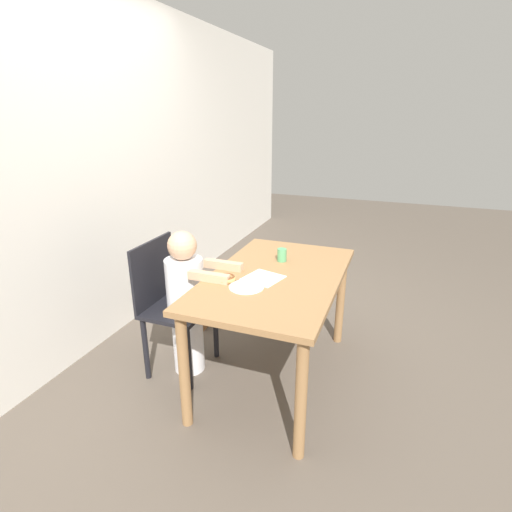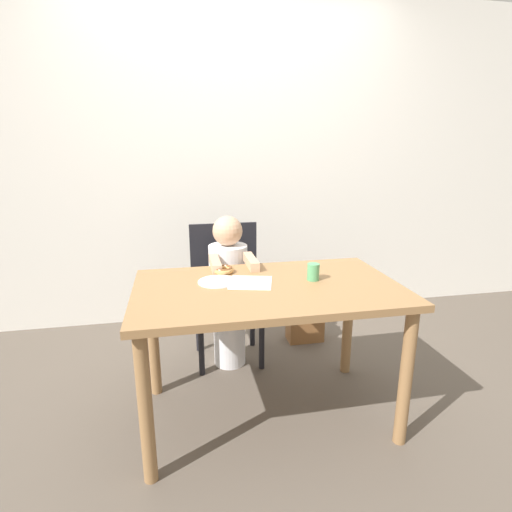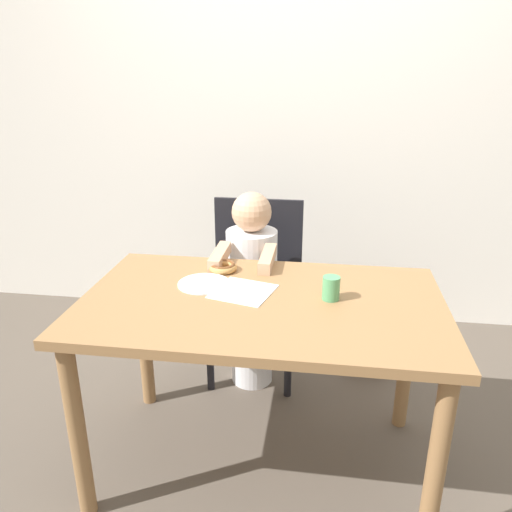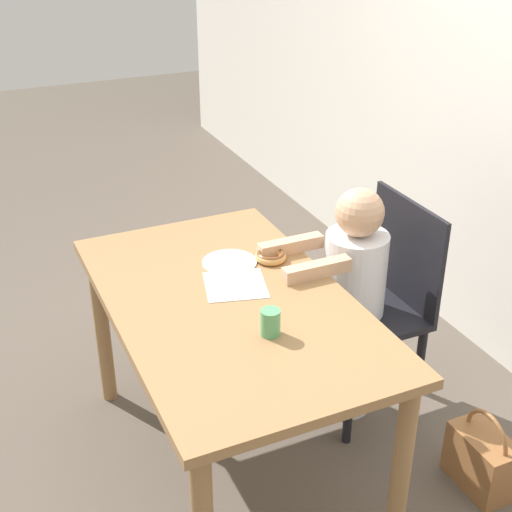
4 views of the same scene
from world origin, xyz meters
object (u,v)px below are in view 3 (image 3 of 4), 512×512
at_px(handbag, 367,346).
at_px(chair, 255,285).
at_px(cup, 331,288).
at_px(donut, 223,267).
at_px(child_figure, 252,291).

bearing_deg(handbag, chair, -170.04).
bearing_deg(chair, cup, -60.46).
xyz_separation_m(chair, donut, (-0.07, -0.44, 0.27)).
distance_m(donut, handbag, 1.06).
distance_m(child_figure, cup, 0.70).
xyz_separation_m(chair, child_figure, (0.00, -0.12, 0.02)).
bearing_deg(child_figure, cup, -55.31).
bearing_deg(cup, child_figure, 124.69).
distance_m(child_figure, handbag, 0.73).
bearing_deg(handbag, child_figure, -159.46).
relative_size(child_figure, handbag, 3.03).
bearing_deg(handbag, cup, -106.52).
xyz_separation_m(child_figure, cup, (0.36, -0.53, 0.27)).
relative_size(handbag, cup, 3.79).
height_order(chair, handbag, chair).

